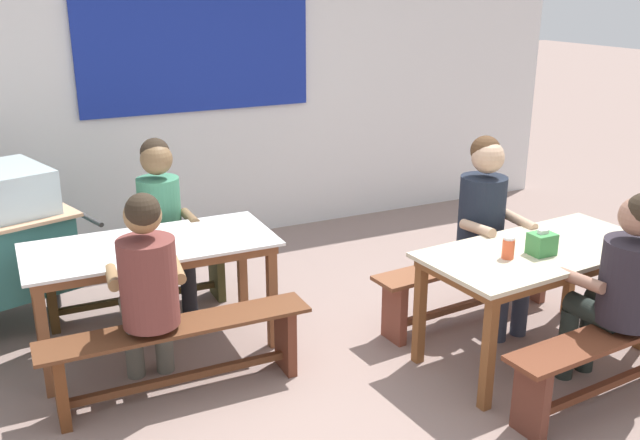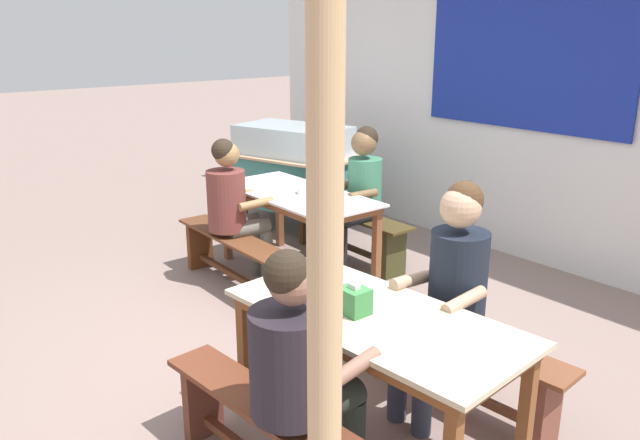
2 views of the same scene
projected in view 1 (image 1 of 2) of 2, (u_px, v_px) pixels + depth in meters
The scene contains 15 objects.
ground_plane at pixel (371, 375), 4.36m from camera, with size 40.00×40.00×0.00m, color gray.
backdrop_wall at pixel (214, 68), 6.29m from camera, with size 7.43×0.23×3.04m.
dining_table_far at pixel (151, 255), 4.48m from camera, with size 1.57×0.74×0.75m.
dining_table_near at pixel (540, 260), 4.40m from camera, with size 1.60×0.85×0.75m.
bench_far_back at pixel (137, 274), 5.13m from camera, with size 1.44×0.31×0.45m.
bench_far_front at pixel (179, 349), 4.07m from camera, with size 1.57×0.29×0.45m.
bench_near_back at pixel (469, 279), 5.02m from camera, with size 1.57×0.37×0.45m.
bench_near_front at pixel (616, 353), 4.02m from camera, with size 1.58×0.38×0.45m.
person_near_front at pixel (624, 280), 3.95m from camera, with size 0.48×0.55×1.25m.
person_right_near_table at pixel (488, 219), 4.84m from camera, with size 0.44×0.58×1.34m.
person_center_facing at pixel (162, 215), 5.00m from camera, with size 0.42×0.56×1.29m.
person_left_back_turned at pixel (147, 282), 3.94m from camera, with size 0.46×0.54×1.26m.
tissue_box at pixel (542, 244), 4.26m from camera, with size 0.15×0.12×0.16m.
condiment_jar at pixel (508, 248), 4.19m from camera, with size 0.07×0.07×0.14m.
soup_bowl at pixel (160, 237), 4.50m from camera, with size 0.13×0.13×0.05m, color silver.
Camera 1 is at (-1.96, -3.30, 2.32)m, focal length 39.46 mm.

